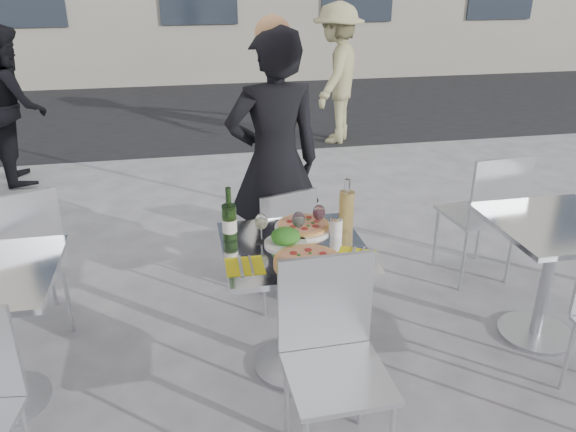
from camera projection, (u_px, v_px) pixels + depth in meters
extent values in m
plane|color=slate|center=(293.00, 365.00, 3.14)|extent=(80.00, 80.00, 0.00)
cube|color=black|center=(211.00, 108.00, 8.97)|extent=(24.00, 5.00, 0.00)
cylinder|color=#B7BABF|center=(293.00, 364.00, 3.14)|extent=(0.44, 0.44, 0.02)
cylinder|color=#B7BABF|center=(293.00, 309.00, 2.99)|extent=(0.07, 0.07, 0.72)
cube|color=silver|center=(294.00, 248.00, 2.84)|extent=(0.72, 0.72, 0.03)
cylinder|color=#B7BABF|center=(7.00, 400.00, 2.87)|extent=(0.44, 0.44, 0.02)
cylinder|color=#B7BABF|center=(535.00, 333.00, 3.40)|extent=(0.44, 0.44, 0.02)
cylinder|color=#B7BABF|center=(546.00, 281.00, 3.26)|extent=(0.07, 0.07, 0.72)
cube|color=silver|center=(558.00, 224.00, 3.11)|extent=(0.72, 0.72, 0.03)
cylinder|color=silver|center=(286.00, 256.00, 3.91)|extent=(0.02, 0.02, 0.40)
cylinder|color=silver|center=(244.00, 267.00, 3.77)|extent=(0.02, 0.02, 0.40)
cylinder|color=silver|center=(309.00, 277.00, 3.65)|extent=(0.02, 0.02, 0.40)
cylinder|color=silver|center=(264.00, 289.00, 3.51)|extent=(0.02, 0.02, 0.40)
cube|color=silver|center=(275.00, 243.00, 3.63)|extent=(0.47, 0.47, 0.02)
cube|color=silver|center=(289.00, 224.00, 3.39)|extent=(0.36, 0.13, 0.40)
cylinder|color=silver|center=(287.00, 399.00, 2.57)|extent=(0.02, 0.02, 0.45)
cylinder|color=silver|center=(361.00, 387.00, 2.64)|extent=(0.02, 0.02, 0.45)
cube|color=silver|center=(338.00, 378.00, 2.35)|extent=(0.43, 0.43, 0.03)
cube|color=silver|center=(326.00, 302.00, 2.44)|extent=(0.42, 0.03, 0.45)
cylinder|color=silver|center=(51.00, 274.00, 3.62)|extent=(0.02, 0.02, 0.46)
cylinder|color=silver|center=(68.00, 298.00, 3.35)|extent=(0.02, 0.02, 0.46)
cylinder|color=silver|center=(1.00, 319.00, 3.15)|extent=(0.02, 0.02, 0.46)
cube|color=silver|center=(20.00, 260.00, 3.29)|extent=(0.57, 0.57, 0.03)
cube|color=silver|center=(21.00, 235.00, 3.03)|extent=(0.40, 0.21, 0.46)
cylinder|color=silver|center=(479.00, 232.00, 4.20)|extent=(0.02, 0.02, 0.46)
cylinder|color=silver|center=(435.00, 238.00, 4.11)|extent=(0.02, 0.02, 0.46)
cylinder|color=silver|center=(510.00, 253.00, 3.88)|extent=(0.02, 0.02, 0.46)
cylinder|color=silver|center=(463.00, 260.00, 3.79)|extent=(0.02, 0.02, 0.46)
cube|color=silver|center=(476.00, 214.00, 3.90)|extent=(0.47, 0.47, 0.03)
cube|color=silver|center=(501.00, 192.00, 3.61)|extent=(0.43, 0.06, 0.46)
cylinder|color=silver|center=(568.00, 356.00, 2.88)|extent=(0.02, 0.02, 0.43)
imported|color=black|center=(274.00, 163.00, 3.67)|extent=(0.67, 0.48, 1.74)
imported|color=black|center=(13.00, 105.00, 5.62)|extent=(0.79, 0.90, 1.57)
imported|color=tan|center=(337.00, 74.00, 6.91)|extent=(1.09, 1.26, 1.69)
cylinder|color=#DBA455|center=(308.00, 261.00, 2.67)|extent=(0.33, 0.33, 0.02)
cylinder|color=#D2C488|center=(308.00, 259.00, 2.66)|extent=(0.29, 0.29, 0.00)
cylinder|color=white|center=(304.00, 227.00, 3.03)|extent=(0.31, 0.31, 0.01)
cylinder|color=#DBA455|center=(304.00, 225.00, 3.02)|extent=(0.27, 0.27, 0.02)
cylinder|color=#D2C488|center=(304.00, 223.00, 3.02)|extent=(0.24, 0.24, 0.00)
cylinder|color=white|center=(286.00, 243.00, 2.85)|extent=(0.22, 0.22, 0.01)
ellipsoid|color=#1C711D|center=(286.00, 236.00, 2.84)|extent=(0.15, 0.15, 0.08)
sphere|color=#B21914|center=(293.00, 232.00, 2.86)|extent=(0.03, 0.03, 0.03)
cylinder|color=#2D551F|center=(230.00, 224.00, 2.85)|extent=(0.07, 0.07, 0.20)
cone|color=#2D551F|center=(229.00, 205.00, 2.80)|extent=(0.07, 0.07, 0.03)
cylinder|color=#2D551F|center=(228.00, 197.00, 2.79)|extent=(0.03, 0.03, 0.10)
cylinder|color=silver|center=(230.00, 225.00, 2.85)|extent=(0.07, 0.07, 0.07)
cylinder|color=#E0BF60|center=(346.00, 211.00, 2.96)|extent=(0.08, 0.08, 0.22)
cylinder|color=white|center=(347.00, 187.00, 2.91)|extent=(0.03, 0.03, 0.08)
cylinder|color=white|center=(336.00, 228.00, 2.93)|extent=(0.06, 0.06, 0.09)
cylinder|color=silver|center=(337.00, 218.00, 2.91)|extent=(0.06, 0.06, 0.02)
cylinder|color=white|center=(262.00, 242.00, 2.88)|extent=(0.06, 0.06, 0.00)
cylinder|color=white|center=(262.00, 234.00, 2.86)|extent=(0.01, 0.01, 0.09)
ellipsoid|color=white|center=(261.00, 222.00, 2.83)|extent=(0.07, 0.07, 0.08)
ellipsoid|color=beige|center=(261.00, 223.00, 2.84)|extent=(0.05, 0.05, 0.05)
cylinder|color=white|center=(298.00, 240.00, 2.90)|extent=(0.06, 0.06, 0.00)
cylinder|color=white|center=(298.00, 232.00, 2.88)|extent=(0.01, 0.01, 0.09)
ellipsoid|color=white|center=(299.00, 220.00, 2.85)|extent=(0.07, 0.07, 0.08)
ellipsoid|color=beige|center=(299.00, 222.00, 2.85)|extent=(0.05, 0.05, 0.05)
cylinder|color=white|center=(298.00, 240.00, 2.90)|extent=(0.06, 0.06, 0.00)
cylinder|color=white|center=(298.00, 232.00, 2.88)|extent=(0.01, 0.01, 0.09)
ellipsoid|color=white|center=(299.00, 220.00, 2.85)|extent=(0.07, 0.07, 0.08)
ellipsoid|color=#4B0A18|center=(299.00, 221.00, 2.86)|extent=(0.05, 0.05, 0.05)
cylinder|color=white|center=(319.00, 232.00, 2.98)|extent=(0.06, 0.06, 0.00)
cylinder|color=white|center=(319.00, 225.00, 2.96)|extent=(0.01, 0.01, 0.09)
ellipsoid|color=white|center=(319.00, 213.00, 2.94)|extent=(0.07, 0.07, 0.08)
ellipsoid|color=#4B0A18|center=(319.00, 214.00, 2.94)|extent=(0.05, 0.05, 0.05)
cube|color=#D4D112|center=(245.00, 266.00, 2.64)|extent=(0.18, 0.18, 0.00)
cube|color=#B7BABF|center=(241.00, 265.00, 2.64)|extent=(0.02, 0.20, 0.00)
cube|color=#B7BABF|center=(251.00, 264.00, 2.65)|extent=(0.01, 0.18, 0.00)
cube|color=#D4D112|center=(355.00, 256.00, 2.73)|extent=(0.24, 0.24, 0.00)
cube|color=#B7BABF|center=(351.00, 256.00, 2.72)|extent=(0.11, 0.18, 0.00)
cube|color=#B7BABF|center=(361.00, 255.00, 2.73)|extent=(0.09, 0.16, 0.00)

